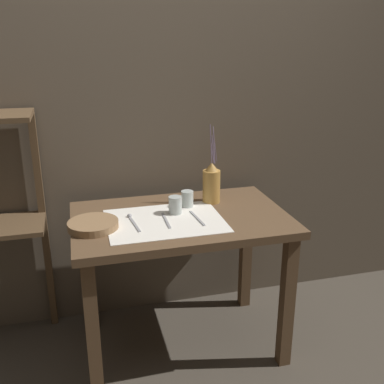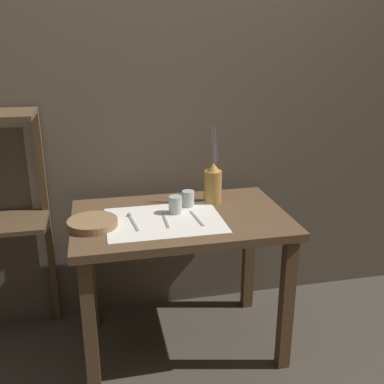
% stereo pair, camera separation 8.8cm
% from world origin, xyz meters
% --- Properties ---
extents(ground_plane, '(12.00, 12.00, 0.00)m').
position_xyz_m(ground_plane, '(0.00, 0.00, 0.00)').
color(ground_plane, '#473F35').
extents(stone_wall_back, '(7.00, 0.06, 2.40)m').
position_xyz_m(stone_wall_back, '(0.00, 0.45, 1.20)').
color(stone_wall_back, brown).
rests_on(stone_wall_back, ground_plane).
extents(wooden_table, '(1.06, 0.68, 0.76)m').
position_xyz_m(wooden_table, '(0.00, 0.00, 0.64)').
color(wooden_table, brown).
rests_on(wooden_table, ground_plane).
extents(linen_cloth, '(0.56, 0.42, 0.00)m').
position_xyz_m(linen_cloth, '(-0.09, -0.04, 0.76)').
color(linen_cloth, white).
rests_on(linen_cloth, wooden_table).
extents(pitcher_with_flowers, '(0.09, 0.09, 0.42)m').
position_xyz_m(pitcher_with_flowers, '(0.20, 0.15, 0.86)').
color(pitcher_with_flowers, '#B7843D').
rests_on(pitcher_with_flowers, wooden_table).
extents(wooden_bowl, '(0.23, 0.23, 0.04)m').
position_xyz_m(wooden_bowl, '(-0.43, -0.05, 0.77)').
color(wooden_bowl, '#8E6B47').
rests_on(wooden_bowl, wooden_table).
extents(glass_tumbler_near, '(0.07, 0.07, 0.09)m').
position_xyz_m(glass_tumbler_near, '(-0.02, 0.03, 0.80)').
color(glass_tumbler_near, '#B7C1BC').
rests_on(glass_tumbler_near, wooden_table).
extents(glass_tumbler_far, '(0.06, 0.06, 0.08)m').
position_xyz_m(glass_tumbler_far, '(0.06, 0.11, 0.80)').
color(glass_tumbler_far, '#B7C1BC').
rests_on(glass_tumbler_far, wooden_table).
extents(spoon_inner, '(0.04, 0.21, 0.02)m').
position_xyz_m(spoon_inner, '(-0.24, 0.00, 0.76)').
color(spoon_inner, '#939399').
rests_on(spoon_inner, wooden_table).
extents(fork_outer, '(0.01, 0.19, 0.00)m').
position_xyz_m(fork_outer, '(-0.08, -0.05, 0.76)').
color(fork_outer, '#939399').
rests_on(fork_outer, wooden_table).
extents(fork_inner, '(0.03, 0.19, 0.00)m').
position_xyz_m(fork_inner, '(0.07, -0.06, 0.76)').
color(fork_inner, '#939399').
rests_on(fork_inner, wooden_table).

